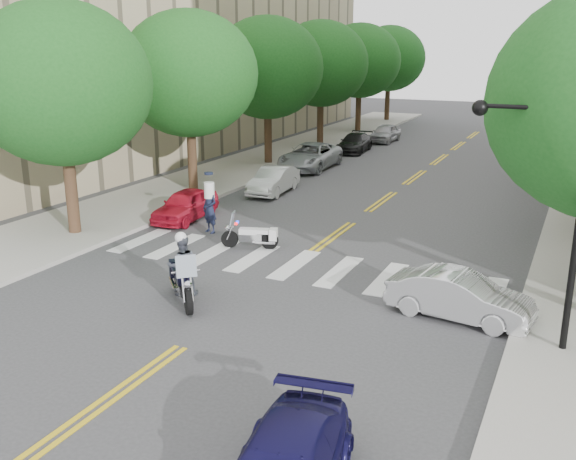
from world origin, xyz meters
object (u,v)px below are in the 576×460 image
Objects in this scene: officer_standing at (210,209)px; convertible at (459,296)px; motorcycle_police at (182,270)px; motorcycle_parked at (255,236)px.

convertible is at bearing -0.83° from officer_standing.
motorcycle_police reaches higher than convertible.
motorcycle_police is 6.71m from officer_standing.
officer_standing is (-2.86, 6.06, 0.04)m from motorcycle_police.
motorcycle_parked is 2.70m from officer_standing.
motorcycle_police is 1.02× the size of motorcycle_parked.
motorcycle_parked is (-0.42, 5.04, -0.44)m from motorcycle_police.
convertible is (10.06, -4.00, -0.32)m from officer_standing.
motorcycle_police reaches higher than motorcycle_parked.
officer_standing is (-2.45, 1.02, 0.48)m from motorcycle_parked.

